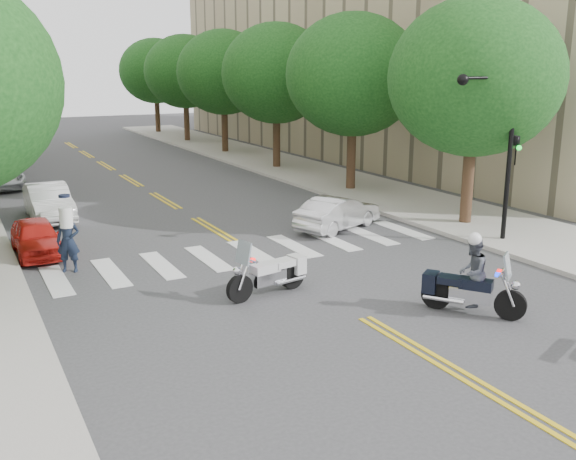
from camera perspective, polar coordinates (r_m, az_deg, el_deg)
ground at (r=15.87m, az=6.83°, el=-7.79°), size 140.00×140.00×0.00m
sidewalk_right at (r=38.92m, az=-0.09°, el=5.65°), size 5.00×60.00×0.15m
tree_r_0 at (r=24.97m, az=16.29°, el=12.87°), size 6.40×6.40×8.45m
tree_r_1 at (r=31.24m, az=5.81°, el=13.54°), size 6.40×6.40×8.45m
tree_r_2 at (r=38.16m, az=-1.05°, el=13.74°), size 6.40×6.40×8.45m
tree_r_3 at (r=45.43m, az=-5.76°, el=13.77°), size 6.40×6.40×8.45m
tree_r_4 at (r=52.92m, az=-9.16°, el=13.73°), size 6.40×6.40×8.45m
tree_r_5 at (r=60.53m, az=-11.71°, el=13.67°), size 6.40×6.40×8.45m
traffic_signal_pole at (r=22.55m, az=18.40°, el=7.94°), size 2.82×0.42×6.00m
motorcycle_police at (r=16.38m, az=15.82°, el=-4.10°), size 1.72×2.23×2.08m
motorcycle_parked at (r=17.24m, az=-1.32°, el=-3.87°), size 2.50×0.91×1.62m
officer_standing at (r=20.04m, az=-18.96°, el=-0.93°), size 0.82×0.72×1.89m
convertible at (r=24.10m, az=4.45°, el=1.54°), size 4.04×2.65×1.26m
parked_car_a at (r=22.27m, az=-21.46°, el=-0.60°), size 1.42×3.48×1.18m
parked_car_b at (r=27.22m, az=-20.50°, el=2.32°), size 1.51×4.31×1.42m
parked_car_c at (r=35.52m, az=-24.17°, el=4.45°), size 2.08×4.46×1.24m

